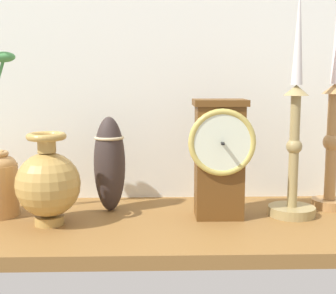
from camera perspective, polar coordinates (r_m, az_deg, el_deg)
name	(u,v)px	position (r cm, az deg, el deg)	size (l,w,h in cm)	color
ground_plane	(166,226)	(90.62, -0.20, -9.55)	(100.00, 36.00, 2.40)	brown
back_wall	(164,51)	(104.92, -0.46, 11.53)	(120.00, 2.00, 65.00)	white
mantel_clock	(219,156)	(89.99, 6.22, -1.11)	(12.41, 10.01, 22.66)	brown
candlestick_tall_left	(333,127)	(101.15, 19.26, 2.31)	(7.01, 7.01, 46.74)	#AD7C48
candlestick_tall_center	(294,141)	(93.44, 14.99, 0.75)	(9.07, 9.07, 44.24)	#9E8A55
brass_vase_bulbous	(48,183)	(88.59, -14.26, -4.22)	(11.77, 11.77, 16.92)	#B68F47
tall_ceramic_vase	(110,163)	(95.35, -7.06, -1.98)	(6.28, 6.28, 19.07)	#352B28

